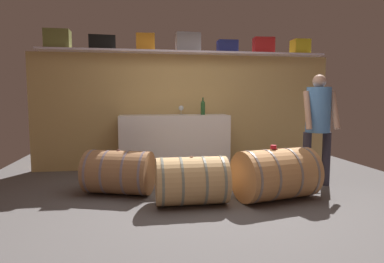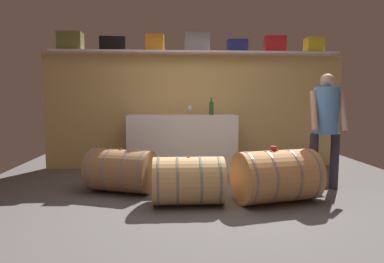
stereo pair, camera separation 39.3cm
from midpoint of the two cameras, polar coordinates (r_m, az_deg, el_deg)
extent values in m
cube|color=#595655|center=(4.41, -0.43, -10.62)|extent=(6.46, 7.65, 0.02)
cube|color=tan|center=(5.89, -2.90, 3.44)|extent=(5.26, 0.10, 1.99)
cube|color=silver|center=(5.79, -2.79, 13.43)|extent=(4.84, 0.40, 0.03)
cube|color=olive|center=(5.96, -24.02, 14.34)|extent=(0.39, 0.27, 0.30)
cube|color=black|center=(5.82, -17.17, 14.44)|extent=(0.44, 0.24, 0.23)
cube|color=orange|center=(5.78, -10.01, 14.93)|extent=(0.31, 0.22, 0.28)
cube|color=gray|center=(5.82, -2.69, 15.13)|extent=(0.42, 0.21, 0.32)
cube|color=navy|center=(5.93, 4.17, 14.41)|extent=(0.34, 0.25, 0.21)
cube|color=red|center=(6.11, 10.40, 14.39)|extent=(0.37, 0.23, 0.27)
cube|color=yellow|center=(6.37, 16.46, 13.81)|extent=(0.30, 0.29, 0.26)
cube|color=white|center=(5.58, -5.10, -2.04)|extent=(1.81, 0.55, 0.95)
cylinder|color=#2B5C2E|center=(5.61, -0.11, 3.88)|extent=(0.07, 0.07, 0.19)
sphere|color=#2B5C2E|center=(5.61, -0.11, 4.97)|extent=(0.07, 0.07, 0.07)
cylinder|color=#2B5C2E|center=(5.61, -0.11, 5.47)|extent=(0.02, 0.02, 0.08)
cylinder|color=white|center=(5.69, -3.87, 2.96)|extent=(0.07, 0.07, 0.00)
cylinder|color=white|center=(5.69, -3.88, 3.36)|extent=(0.01, 0.01, 0.07)
sphere|color=white|center=(5.69, -3.88, 4.06)|extent=(0.09, 0.09, 0.09)
sphere|color=maroon|center=(5.69, -3.88, 3.93)|extent=(0.05, 0.05, 0.05)
cylinder|color=#BC814C|center=(4.13, 11.63, -7.25)|extent=(1.06, 0.81, 0.61)
cylinder|color=slate|center=(3.93, 6.74, -7.85)|extent=(0.17, 0.62, 0.63)
cylinder|color=slate|center=(4.05, 9.83, -7.48)|extent=(0.17, 0.62, 0.63)
cylinder|color=slate|center=(4.22, 13.36, -7.03)|extent=(0.17, 0.62, 0.63)
cylinder|color=slate|center=(4.36, 16.02, -6.67)|extent=(0.17, 0.62, 0.63)
cylinder|color=brown|center=(4.08, 11.72, -2.97)|extent=(0.04, 0.04, 0.01)
cylinder|color=#9A6943|center=(4.44, -15.02, -6.81)|extent=(0.97, 0.80, 0.56)
cylinder|color=slate|center=(4.59, -19.03, -6.50)|extent=(0.21, 0.55, 0.57)
cylinder|color=slate|center=(4.49, -16.58, -6.69)|extent=(0.21, 0.55, 0.57)
cylinder|color=slate|center=(4.38, -13.41, -6.92)|extent=(0.21, 0.55, 0.57)
cylinder|color=slate|center=(4.30, -10.72, -7.10)|extent=(0.21, 0.55, 0.57)
cylinder|color=brown|center=(4.38, -15.11, -3.17)|extent=(0.04, 0.04, 0.01)
cylinder|color=tan|center=(3.87, -3.03, -8.51)|extent=(0.82, 0.55, 0.55)
cylinder|color=gray|center=(3.85, -8.19, -8.63)|extent=(0.03, 0.56, 0.56)
cylinder|color=gray|center=(3.86, -4.99, -8.56)|extent=(0.03, 0.56, 0.56)
cylinder|color=gray|center=(3.89, -1.08, -8.44)|extent=(0.03, 0.56, 0.56)
cylinder|color=gray|center=(3.92, 2.04, -8.32)|extent=(0.03, 0.56, 0.56)
cylinder|color=brown|center=(3.81, -3.05, -4.40)|extent=(0.04, 0.04, 0.01)
cylinder|color=red|center=(4.06, 11.22, -2.67)|extent=(0.07, 0.07, 0.05)
cylinder|color=#2F2C39|center=(4.89, 17.03, -4.57)|extent=(0.12, 0.12, 0.76)
cylinder|color=#2F2C39|center=(4.99, 20.08, -4.46)|extent=(0.12, 0.12, 0.76)
cylinder|color=#528CCF|center=(4.86, 18.83, 3.56)|extent=(0.33, 0.33, 0.63)
sphere|color=tan|center=(4.86, 18.99, 8.22)|extent=(0.18, 0.18, 0.18)
cylinder|color=tan|center=(4.71, 17.11, 3.54)|extent=(0.10, 0.23, 0.53)
cylinder|color=tan|center=(4.85, 21.33, 3.46)|extent=(0.11, 0.27, 0.52)
camera|label=1|loc=(0.20, -92.72, -0.28)|focal=30.90mm
camera|label=2|loc=(0.20, 87.28, 0.28)|focal=30.90mm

